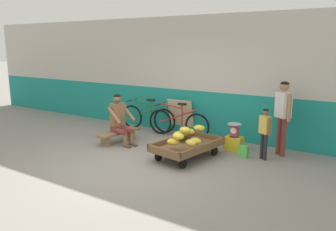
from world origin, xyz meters
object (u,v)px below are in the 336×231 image
(weighing_scale, at_px, (234,130))
(banana_cart, at_px, (187,147))
(plastic_crate, at_px, (234,144))
(low_bench, at_px, (118,134))
(bicycle_far_left, at_px, (178,123))
(bicycle_near_left, at_px, (148,117))
(sign_board, at_px, (181,116))
(customer_child, at_px, (265,128))
(vendor_seated, at_px, (120,119))
(shopping_bag, at_px, (243,152))
(customer_adult, at_px, (283,110))

(weighing_scale, bearing_deg, banana_cart, -121.29)
(banana_cart, distance_m, plastic_crate, 1.16)
(plastic_crate, bearing_deg, low_bench, -160.39)
(weighing_scale, xyz_separation_m, bicycle_far_left, (-1.60, 0.31, -0.10))
(bicycle_near_left, height_order, sign_board, sign_board)
(banana_cart, xyz_separation_m, weighing_scale, (0.60, 0.98, 0.21))
(weighing_scale, xyz_separation_m, customer_child, (0.72, -0.23, 0.18))
(vendor_seated, relative_size, shopping_bag, 4.75)
(sign_board, xyz_separation_m, customer_adult, (2.65, -0.43, 0.51))
(bicycle_near_left, distance_m, bicycle_far_left, 1.00)
(bicycle_near_left, bearing_deg, customer_adult, -2.83)
(sign_board, bearing_deg, shopping_bag, -25.58)
(banana_cart, xyz_separation_m, customer_child, (1.32, 0.75, 0.40))
(customer_adult, bearing_deg, shopping_bag, -136.75)
(bicycle_near_left, xyz_separation_m, sign_board, (0.88, 0.26, 0.09))
(customer_adult, relative_size, customer_child, 1.49)
(customer_adult, distance_m, customer_child, 0.59)
(low_bench, bearing_deg, vendor_seated, -13.64)
(bicycle_near_left, bearing_deg, bicycle_far_left, -5.06)
(low_bench, relative_size, bicycle_near_left, 0.68)
(vendor_seated, bearing_deg, customer_adult, 18.69)
(bicycle_far_left, distance_m, customer_child, 2.39)
(bicycle_far_left, xyz_separation_m, customer_child, (2.32, -0.54, 0.28))
(banana_cart, distance_m, low_bench, 1.91)
(vendor_seated, distance_m, bicycle_far_left, 1.49)
(weighing_scale, distance_m, bicycle_far_left, 1.63)
(bicycle_near_left, distance_m, shopping_bag, 3.03)
(customer_child, distance_m, shopping_bag, 0.65)
(plastic_crate, xyz_separation_m, bicycle_far_left, (-1.60, 0.31, 0.20))
(plastic_crate, bearing_deg, banana_cart, -121.26)
(low_bench, xyz_separation_m, vendor_seated, (0.09, -0.02, 0.37))
(bicycle_far_left, xyz_separation_m, shopping_bag, (1.94, -0.64, -0.23))
(bicycle_far_left, bearing_deg, shopping_bag, -18.27)
(vendor_seated, distance_m, customer_child, 3.21)
(customer_adult, bearing_deg, banana_cart, -141.74)
(vendor_seated, height_order, bicycle_far_left, vendor_seated)
(vendor_seated, xyz_separation_m, bicycle_near_left, (-0.17, 1.31, -0.21))
(plastic_crate, distance_m, bicycle_near_left, 2.63)
(weighing_scale, relative_size, customer_child, 0.29)
(shopping_bag, bearing_deg, sign_board, 154.42)
(banana_cart, height_order, customer_child, customer_child)
(plastic_crate, height_order, customer_child, customer_child)
(sign_board, xyz_separation_m, shopping_bag, (2.06, -0.99, -0.32))
(banana_cart, bearing_deg, sign_board, 124.36)
(banana_cart, height_order, shopping_bag, banana_cart)
(vendor_seated, bearing_deg, shopping_bag, 11.86)
(bicycle_near_left, bearing_deg, weighing_scale, -8.68)
(vendor_seated, bearing_deg, weighing_scale, 20.65)
(vendor_seated, bearing_deg, sign_board, 65.83)
(vendor_seated, bearing_deg, bicycle_far_left, 55.92)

